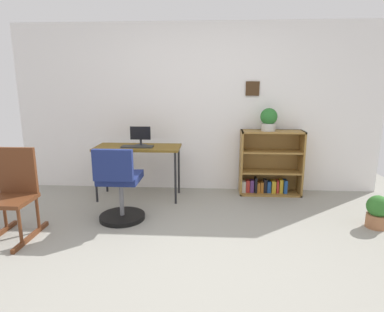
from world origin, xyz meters
name	(u,v)px	position (x,y,z in m)	size (l,w,h in m)	color
ground_plane	(183,264)	(0.00, 0.00, 0.00)	(6.24, 6.24, 0.00)	gray
wall_back	(196,109)	(0.00, 2.15, 1.18)	(5.20, 0.12, 2.36)	white
desk	(138,151)	(-0.75, 1.66, 0.65)	(1.13, 0.50, 0.71)	brown
monitor	(141,136)	(-0.72, 1.70, 0.85)	(0.27, 0.16, 0.26)	#262628
keyboard	(137,147)	(-0.74, 1.59, 0.72)	(0.41, 0.15, 0.02)	#2F302E
office_chair	(119,189)	(-0.79, 0.86, 0.38)	(0.52, 0.54, 0.87)	black
rocking_chair	(14,193)	(-1.76, 0.46, 0.45)	(0.42, 0.64, 0.90)	#592E17
bookshelf_low	(269,166)	(1.05, 1.96, 0.40)	(0.85, 0.30, 0.90)	olive
potted_plant_on_shelf	(269,119)	(1.00, 1.90, 1.06)	(0.23, 0.23, 0.31)	#B7B2A8
potted_plant_floor	(377,211)	(2.03, 0.87, 0.19)	(0.23, 0.23, 0.36)	#9E6642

